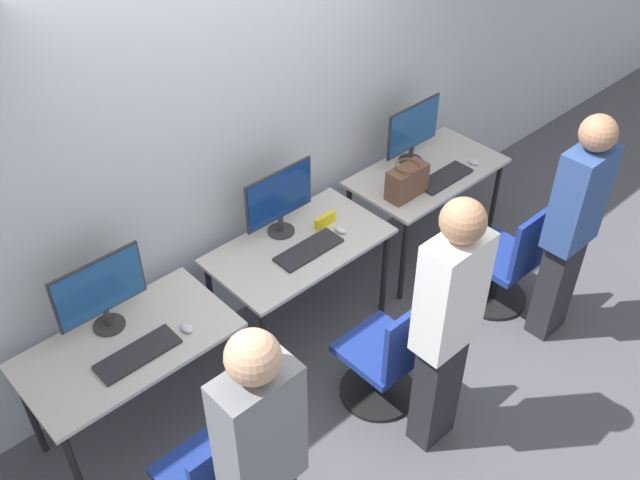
% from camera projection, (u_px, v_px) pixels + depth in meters
% --- Properties ---
extents(ground_plane, '(20.00, 20.00, 0.00)m').
position_uv_depth(ground_plane, '(333.00, 352.00, 4.78)').
color(ground_plane, '#4C4C51').
extents(wall_back, '(12.00, 0.05, 2.80)m').
position_uv_depth(wall_back, '(249.00, 126.00, 4.33)').
color(wall_back, '#B7BCC1').
rests_on(wall_back, ground_plane).
extents(desk_left, '(1.15, 0.64, 0.74)m').
position_uv_depth(desk_left, '(129.00, 354.00, 3.89)').
color(desk_left, '#BCB7AD').
rests_on(desk_left, ground_plane).
extents(monitor_left, '(0.52, 0.18, 0.46)m').
position_uv_depth(monitor_left, '(100.00, 292.00, 3.78)').
color(monitor_left, '#2D2D2D').
rests_on(monitor_left, desk_left).
extents(keyboard_left, '(0.45, 0.17, 0.02)m').
position_uv_depth(keyboard_left, '(138.00, 354.00, 3.77)').
color(keyboard_left, '#262628').
rests_on(keyboard_left, desk_left).
extents(mouse_left, '(0.06, 0.09, 0.03)m').
position_uv_depth(mouse_left, '(187.00, 328.00, 3.91)').
color(mouse_left, silver).
rests_on(mouse_left, desk_left).
extents(person_left, '(0.36, 0.22, 1.69)m').
position_uv_depth(person_left, '(262.00, 459.00, 3.06)').
color(person_left, '#232328').
rests_on(person_left, ground_plane).
extents(desk_center, '(1.15, 0.64, 0.74)m').
position_uv_depth(desk_center, '(299.00, 255.00, 4.55)').
color(desk_center, '#BCB7AD').
rests_on(desk_center, ground_plane).
extents(monitor_center, '(0.52, 0.18, 0.46)m').
position_uv_depth(monitor_center, '(280.00, 199.00, 4.43)').
color(monitor_center, '#2D2D2D').
rests_on(monitor_center, desk_center).
extents(keyboard_center, '(0.45, 0.17, 0.02)m').
position_uv_depth(keyboard_center, '(309.00, 250.00, 4.44)').
color(keyboard_center, '#262628').
rests_on(keyboard_center, desk_center).
extents(mouse_center, '(0.06, 0.09, 0.03)m').
position_uv_depth(mouse_center, '(341.00, 230.00, 4.59)').
color(mouse_center, silver).
rests_on(mouse_center, desk_center).
extents(office_chair_center, '(0.48, 0.48, 0.86)m').
position_uv_depth(office_chair_center, '(387.00, 360.00, 4.26)').
color(office_chair_center, black).
rests_on(office_chair_center, ground_plane).
extents(person_center, '(0.36, 0.22, 1.71)m').
position_uv_depth(person_center, '(447.00, 322.00, 3.69)').
color(person_center, '#232328').
rests_on(person_center, ground_plane).
extents(desk_right, '(1.15, 0.64, 0.74)m').
position_uv_depth(desk_right, '(427.00, 180.00, 5.21)').
color(desk_right, '#BCB7AD').
rests_on(desk_right, ground_plane).
extents(monitor_right, '(0.52, 0.18, 0.46)m').
position_uv_depth(monitor_right, '(413.00, 130.00, 5.09)').
color(monitor_right, '#2D2D2D').
rests_on(monitor_right, desk_right).
extents(keyboard_right, '(0.45, 0.17, 0.02)m').
position_uv_depth(keyboard_right, '(444.00, 178.00, 5.06)').
color(keyboard_right, '#262628').
rests_on(keyboard_right, desk_right).
extents(mouse_right, '(0.06, 0.09, 0.03)m').
position_uv_depth(mouse_right, '(474.00, 162.00, 5.21)').
color(mouse_right, silver).
rests_on(mouse_right, desk_right).
extents(office_chair_right, '(0.48, 0.48, 0.86)m').
position_uv_depth(office_chair_right, '(506.00, 266.00, 4.93)').
color(office_chair_right, black).
rests_on(office_chair_right, ground_plane).
extents(person_right, '(0.36, 0.22, 1.66)m').
position_uv_depth(person_right, '(573.00, 224.00, 4.39)').
color(person_right, '#232328').
rests_on(person_right, ground_plane).
extents(handbag, '(0.30, 0.18, 0.25)m').
position_uv_depth(handbag, '(407.00, 181.00, 4.84)').
color(handbag, brown).
rests_on(handbag, desk_right).
extents(placard_center, '(0.16, 0.03, 0.08)m').
position_uv_depth(placard_center, '(325.00, 220.00, 4.62)').
color(placard_center, yellow).
rests_on(placard_center, desk_center).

